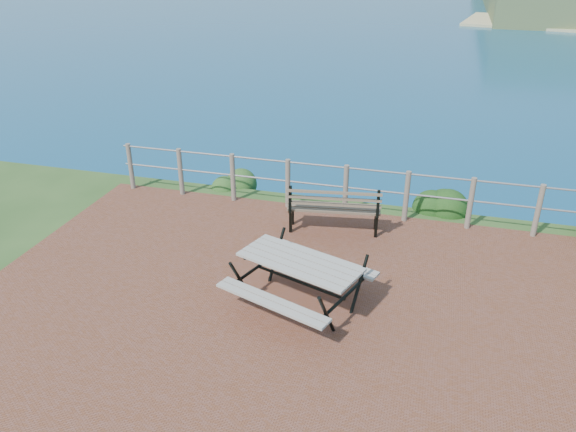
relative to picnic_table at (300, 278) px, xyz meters
The scene contains 6 objects.
ground 0.52m from the picnic_table, 61.21° to the right, with size 10.00×7.00×0.12m, color brown.
safety_railing 3.17m from the picnic_table, 88.23° to the left, with size 9.40×0.10×1.00m.
picnic_table is the anchor object (origin of this frame).
park_bench 2.41m from the picnic_table, 89.46° to the left, with size 1.71×0.65×0.94m.
shrub_lip_west 4.70m from the picnic_table, 122.01° to the left, with size 0.76×0.76×0.49m, color #29531F.
shrub_lip_east 4.44m from the picnic_table, 63.46° to the left, with size 0.84×0.84×0.61m, color #133C12.
Camera 1 is at (1.56, -6.43, 4.86)m, focal length 35.00 mm.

